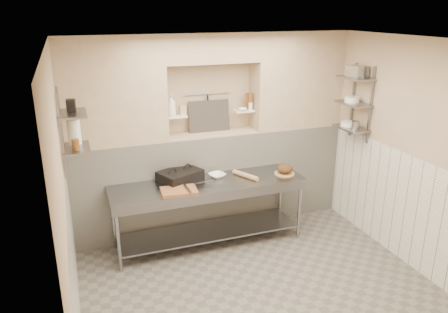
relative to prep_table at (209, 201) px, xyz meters
name	(u,v)px	position (x,y,z in m)	size (l,w,h in m)	color
floor	(259,292)	(0.23, -1.18, -0.69)	(4.00, 3.90, 0.10)	#67615C
ceiling	(267,36)	(0.23, -1.18, 2.21)	(4.00, 3.90, 0.10)	silver
wall_left	(59,204)	(-1.82, -1.18, 0.76)	(0.10, 3.90, 2.80)	tan
wall_right	(416,156)	(2.28, -1.18, 0.76)	(0.10, 3.90, 2.80)	tan
wall_back	(206,130)	(0.23, 0.82, 0.76)	(4.00, 0.10, 2.80)	tan
wall_front	(391,281)	(0.23, -3.18, 0.76)	(4.00, 0.10, 2.80)	tan
backwall_lower	(212,180)	(0.23, 0.57, 0.06)	(4.00, 0.40, 1.40)	silver
alcove_sill	(211,133)	(0.23, 0.57, 0.77)	(1.30, 0.40, 0.02)	tan
backwall_pillar_left	(112,91)	(-1.09, 0.57, 1.46)	(1.35, 0.40, 1.40)	tan
backwall_pillar_right	(297,80)	(1.56, 0.57, 1.46)	(1.35, 0.40, 1.40)	tan
backwall_header	(211,48)	(0.23, 0.57, 1.96)	(1.30, 0.40, 0.40)	tan
wainscot_left	(74,269)	(-1.76, -1.18, 0.06)	(0.02, 3.90, 1.40)	silver
wainscot_right	(405,208)	(2.22, -1.18, 0.06)	(0.02, 3.90, 1.40)	silver
alcove_shelf_left	(176,116)	(-0.27, 0.57, 1.06)	(0.28, 0.16, 0.03)	white
alcove_shelf_right	(244,111)	(0.73, 0.57, 1.06)	(0.28, 0.16, 0.03)	white
utensil_rail	(207,94)	(0.23, 0.74, 1.31)	(0.02, 0.02, 0.70)	gray
hanging_steel	(208,106)	(0.23, 0.72, 1.14)	(0.02, 0.02, 0.30)	black
splash_panel	(209,116)	(0.23, 0.67, 1.00)	(0.60, 0.02, 0.45)	#383330
shelf_rail_left_a	(61,128)	(-1.74, 0.07, 1.16)	(0.03, 0.03, 0.95)	slate
shelf_rail_left_b	(61,137)	(-1.74, -0.33, 1.16)	(0.03, 0.03, 0.95)	slate
wall_shelf_left_lower	(76,148)	(-1.61, -0.13, 0.96)	(0.30, 0.50, 0.03)	slate
wall_shelf_left_upper	(72,114)	(-1.61, -0.13, 1.36)	(0.30, 0.50, 0.03)	slate
shelf_rail_right_a	(353,100)	(2.21, 0.07, 1.21)	(0.03, 0.03, 1.05)	slate
shelf_rail_right_b	(371,106)	(2.21, -0.33, 1.21)	(0.03, 0.03, 1.05)	slate
wall_shelf_right_lower	(351,128)	(2.07, -0.13, 0.86)	(0.30, 0.50, 0.03)	slate
wall_shelf_right_mid	(353,103)	(2.07, -0.13, 1.21)	(0.30, 0.50, 0.03)	slate
wall_shelf_right_upper	(356,78)	(2.07, -0.13, 1.56)	(0.30, 0.50, 0.03)	slate
prep_table	(209,201)	(0.00, 0.00, 0.00)	(2.60, 0.70, 0.90)	gray
panini_press	(180,176)	(-0.33, 0.20, 0.33)	(0.65, 0.57, 0.15)	black
cutting_board	(179,191)	(-0.45, -0.17, 0.28)	(0.45, 0.31, 0.04)	brown
knife_blade	(204,182)	(-0.08, -0.05, 0.31)	(0.28, 0.03, 0.01)	gray
tongs	(188,188)	(-0.34, -0.21, 0.32)	(0.03, 0.03, 0.29)	gray
mixing_bowl	(217,175)	(0.18, 0.16, 0.28)	(0.22, 0.22, 0.05)	white
rolling_pin	(245,175)	(0.54, 0.02, 0.29)	(0.06, 0.06, 0.42)	tan
bread_board	(284,174)	(1.10, -0.05, 0.27)	(0.28, 0.28, 0.02)	tan
bread_loaf	(285,169)	(1.10, -0.05, 0.34)	(0.22, 0.22, 0.13)	#4C2D19
bottle_soap	(172,106)	(-0.33, 0.54, 1.22)	(0.11, 0.11, 0.29)	white
jar_alcove	(183,110)	(-0.17, 0.59, 1.14)	(0.09, 0.09, 0.13)	tan
bowl_alcove	(242,109)	(0.69, 0.52, 1.09)	(0.13, 0.13, 0.04)	white
condiment_a	(250,101)	(0.82, 0.55, 1.19)	(0.07, 0.07, 0.24)	brown
condiment_b	(247,101)	(0.79, 0.60, 1.19)	(0.06, 0.06, 0.23)	brown
condiment_c	(250,106)	(0.82, 0.55, 1.12)	(0.06, 0.06, 0.11)	white
jug_left	(74,132)	(-1.61, 0.00, 1.12)	(0.15, 0.15, 0.29)	white
jar_left	(76,145)	(-1.61, -0.23, 1.03)	(0.08, 0.08, 0.12)	brown
box_left_upper	(71,105)	(-1.61, -0.07, 1.44)	(0.10, 0.10, 0.13)	black
bowl_right	(348,124)	(2.07, -0.06, 0.90)	(0.21, 0.21, 0.06)	white
canister_right	(355,125)	(2.07, -0.23, 0.92)	(0.11, 0.11, 0.11)	gray
bowl_right_mid	(352,99)	(2.07, -0.09, 1.26)	(0.20, 0.20, 0.07)	white
basket_right	(357,71)	(2.07, -0.14, 1.65)	(0.20, 0.24, 0.16)	gray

